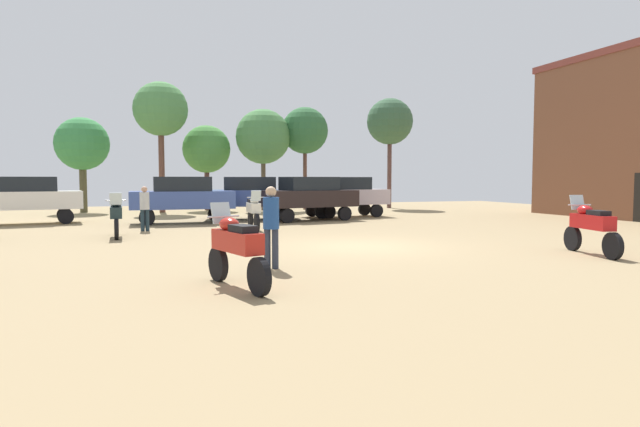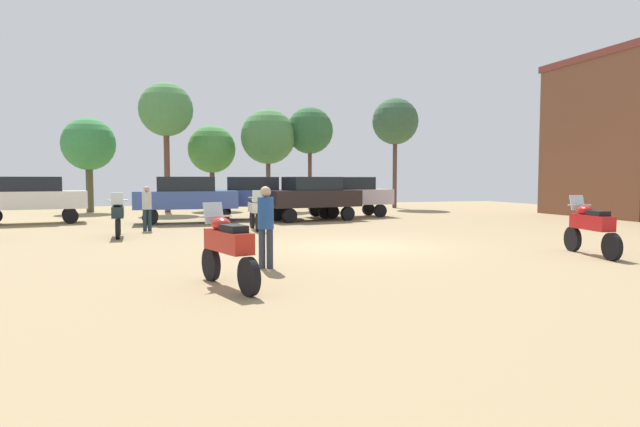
# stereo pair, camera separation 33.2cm
# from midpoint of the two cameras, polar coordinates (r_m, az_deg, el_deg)

# --- Properties ---
(ground_plane) EXTENTS (44.00, 52.00, 0.02)m
(ground_plane) POSITION_cam_midpoint_polar(r_m,az_deg,el_deg) (15.05, 3.75, -3.59)
(ground_plane) COLOR #96805A
(motorcycle_2) EXTENTS (0.62, 2.16, 1.48)m
(motorcycle_2) POSITION_cam_midpoint_polar(r_m,az_deg,el_deg) (18.59, -21.48, -0.17)
(motorcycle_2) COLOR black
(motorcycle_2) RESTS_ON ground
(motorcycle_4) EXTENTS (0.84, 2.17, 1.48)m
(motorcycle_4) POSITION_cam_midpoint_polar(r_m,az_deg,el_deg) (9.40, -9.97, -3.52)
(motorcycle_4) COLOR black
(motorcycle_4) RESTS_ON ground
(motorcycle_5) EXTENTS (0.74, 2.26, 1.49)m
(motorcycle_5) POSITION_cam_midpoint_polar(r_m,az_deg,el_deg) (14.87, 26.51, -1.18)
(motorcycle_5) COLOR black
(motorcycle_5) RESTS_ON ground
(motorcycle_6) EXTENTS (0.62, 2.13, 1.49)m
(motorcycle_6) POSITION_cam_midpoint_polar(r_m,az_deg,el_deg) (19.97, -7.61, 0.32)
(motorcycle_6) COLOR black
(motorcycle_6) RESTS_ON ground
(car_1) EXTENTS (4.30, 1.80, 2.00)m
(car_1) POSITION_cam_midpoint_polar(r_m,az_deg,el_deg) (23.60, -14.93, 1.81)
(car_1) COLOR black
(car_1) RESTS_ON ground
(car_2) EXTENTS (4.54, 2.49, 2.00)m
(car_2) POSITION_cam_midpoint_polar(r_m,az_deg,el_deg) (25.67, -29.30, 1.60)
(car_2) COLOR black
(car_2) RESTS_ON ground
(car_3) EXTENTS (4.56, 2.59, 2.00)m
(car_3) POSITION_cam_midpoint_polar(r_m,az_deg,el_deg) (24.30, -1.56, 1.98)
(car_3) COLOR black
(car_3) RESTS_ON ground
(car_4) EXTENTS (4.58, 2.63, 2.00)m
(car_4) POSITION_cam_midpoint_polar(r_m,az_deg,el_deg) (25.36, -7.83, 2.02)
(car_4) COLOR black
(car_4) RESTS_ON ground
(car_5) EXTENTS (4.36, 1.95, 2.00)m
(car_5) POSITION_cam_midpoint_polar(r_m,az_deg,el_deg) (26.74, 2.24, 2.14)
(car_5) COLOR black
(car_5) RESTS_ON ground
(person_2) EXTENTS (0.39, 0.39, 1.64)m
(person_2) POSITION_cam_midpoint_polar(r_m,az_deg,el_deg) (20.45, -18.73, 0.85)
(person_2) COLOR #1F323D
(person_2) RESTS_ON ground
(person_3) EXTENTS (0.45, 0.45, 1.75)m
(person_3) POSITION_cam_midpoint_polar(r_m,az_deg,el_deg) (11.29, -6.10, -0.77)
(person_3) COLOR #2C3344
(person_3) RESTS_ON ground
(tree_1) EXTENTS (3.00, 3.00, 7.17)m
(tree_1) POSITION_cam_midpoint_polar(r_m,az_deg,el_deg) (35.52, 7.22, 9.69)
(tree_1) COLOR brown
(tree_1) RESTS_ON ground
(tree_2) EXTENTS (2.88, 2.88, 5.16)m
(tree_2) POSITION_cam_midpoint_polar(r_m,az_deg,el_deg) (33.23, -12.35, 6.71)
(tree_2) COLOR brown
(tree_2) RESTS_ON ground
(tree_3) EXTENTS (2.88, 2.88, 6.35)m
(tree_3) POSITION_cam_midpoint_polar(r_m,az_deg,el_deg) (33.34, -1.92, 8.83)
(tree_3) COLOR brown
(tree_3) RESTS_ON ground
(tree_4) EXTENTS (3.03, 3.03, 7.36)m
(tree_4) POSITION_cam_midpoint_polar(r_m,az_deg,el_deg) (31.82, -17.01, 10.56)
(tree_4) COLOR brown
(tree_4) RESTS_ON ground
(tree_5) EXTENTS (2.98, 2.98, 5.39)m
(tree_5) POSITION_cam_midpoint_polar(r_m,az_deg,el_deg) (33.27, -24.41, 6.75)
(tree_5) COLOR #4C482E
(tree_5) RESTS_ON ground
(tree_7) EXTENTS (3.30, 3.30, 6.12)m
(tree_7) POSITION_cam_midpoint_polar(r_m,az_deg,el_deg) (32.68, -6.41, 8.16)
(tree_7) COLOR brown
(tree_7) RESTS_ON ground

